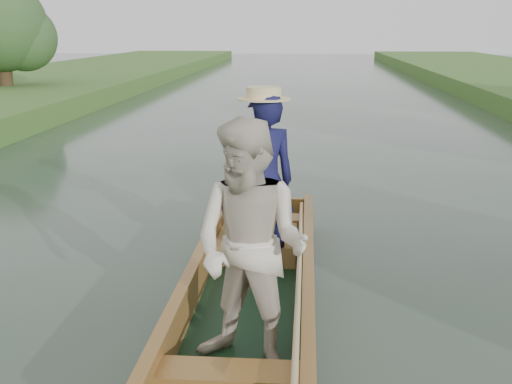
{
  "coord_description": "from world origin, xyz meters",
  "views": [
    {
      "loc": [
        0.47,
        -5.31,
        2.47
      ],
      "look_at": [
        0.0,
        0.6,
        0.95
      ],
      "focal_mm": 45.0,
      "sensor_mm": 36.0,
      "label": 1
    }
  ],
  "objects": [
    {
      "name": "punt",
      "position": [
        0.05,
        -0.19,
        0.68
      ],
      "size": [
        1.2,
        5.0,
        1.9
      ],
      "color": "black",
      "rests_on": "ground"
    },
    {
      "name": "ground",
      "position": [
        0.0,
        0.0,
        0.0
      ],
      "size": [
        120.0,
        120.0,
        0.0
      ],
      "primitive_type": "plane",
      "color": "#283D30",
      "rests_on": "ground"
    }
  ]
}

